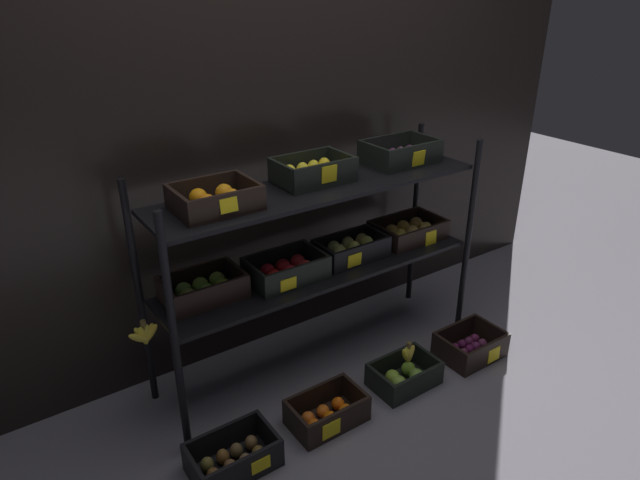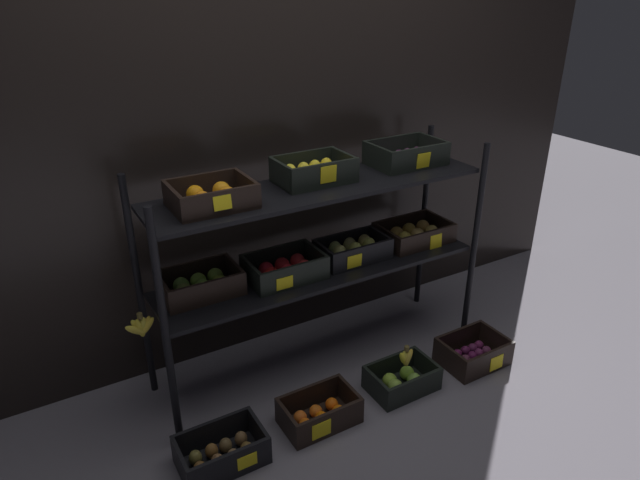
{
  "view_description": "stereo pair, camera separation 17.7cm",
  "coord_description": "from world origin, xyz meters",
  "views": [
    {
      "loc": [
        -1.36,
        -1.98,
        1.82
      ],
      "look_at": [
        0.0,
        0.0,
        0.69
      ],
      "focal_mm": 31.39,
      "sensor_mm": 36.0,
      "label": 1
    },
    {
      "loc": [
        -1.21,
        -2.07,
        1.82
      ],
      "look_at": [
        0.0,
        0.0,
        0.69
      ],
      "focal_mm": 31.39,
      "sensor_mm": 36.0,
      "label": 2
    }
  ],
  "objects": [
    {
      "name": "ground_plane",
      "position": [
        0.0,
        0.0,
        0.0
      ],
      "size": [
        10.0,
        10.0,
        0.0
      ],
      "primitive_type": "plane",
      "color": "slate"
    },
    {
      "name": "crate_ground_plum",
      "position": [
        0.67,
        -0.42,
        0.05
      ],
      "size": [
        0.33,
        0.25,
        0.14
      ],
      "color": "black",
      "rests_on": "ground_plane"
    },
    {
      "name": "crate_ground_apple_green",
      "position": [
        0.23,
        -0.4,
        0.05
      ],
      "size": [
        0.33,
        0.22,
        0.12
      ],
      "color": "black",
      "rests_on": "ground_plane"
    },
    {
      "name": "storefront_wall",
      "position": [
        0.0,
        0.41,
        1.06
      ],
      "size": [
        4.03,
        0.12,
        2.12
      ],
      "primitive_type": "cube",
      "color": "black",
      "rests_on": "ground_plane"
    },
    {
      "name": "crate_ground_tangerine",
      "position": [
        -0.24,
        -0.4,
        0.05
      ],
      "size": [
        0.34,
        0.21,
        0.13
      ],
      "color": "black",
      "rests_on": "ground_plane"
    },
    {
      "name": "display_rack",
      "position": [
        -0.0,
        0.01,
        0.74
      ],
      "size": [
        1.76,
        0.44,
        1.1
      ],
      "color": "black",
      "rests_on": "ground_plane"
    },
    {
      "name": "banana_bunch_loose",
      "position": [
        0.24,
        -0.4,
        0.17
      ],
      "size": [
        0.1,
        0.04,
        0.12
      ],
      "color": "brown",
      "rests_on": "crate_ground_apple_green"
    },
    {
      "name": "crate_ground_kiwi",
      "position": [
        -0.7,
        -0.39,
        0.05
      ],
      "size": [
        0.35,
        0.22,
        0.14
      ],
      "color": "black",
      "rests_on": "ground_plane"
    }
  ]
}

